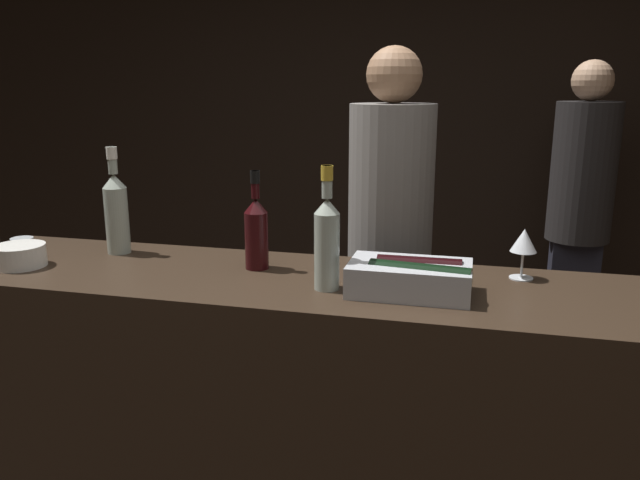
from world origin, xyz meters
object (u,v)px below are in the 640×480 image
candle_votive (23,246)px  person_blond_tee (580,207)px  red_wine_bottle_black_foil (256,230)px  rose_wine_bottle (327,239)px  white_wine_bottle (116,210)px  person_in_hoodie (389,248)px  bowl_white (20,255)px  wine_glass (524,242)px  ice_bin_with_bottles (412,277)px

candle_votive → person_blond_tee: (2.11, 1.71, -0.08)m
red_wine_bottle_black_foil → rose_wine_bottle: bearing=-29.2°
white_wine_bottle → person_in_hoodie: 1.04m
bowl_white → person_in_hoodie: (1.13, 0.70, -0.08)m
candle_votive → person_in_hoodie: 1.36m
wine_glass → red_wine_bottle_black_foil: red_wine_bottle_black_foil is taller
white_wine_bottle → rose_wine_bottle: bearing=-14.9°
red_wine_bottle_black_foil → rose_wine_bottle: (0.27, -0.15, 0.02)m
bowl_white → red_wine_bottle_black_foil: (0.77, 0.17, 0.09)m
candle_votive → person_in_hoodie: person_in_hoodie is taller
red_wine_bottle_black_foil → wine_glass: bearing=6.2°
person_in_hoodie → red_wine_bottle_black_foil: bearing=-78.1°
red_wine_bottle_black_foil → person_in_hoodie: person_in_hoodie is taller
wine_glass → person_in_hoodie: 0.66m
wine_glass → candle_votive: (-1.70, -0.12, -0.09)m
ice_bin_with_bottles → person_in_hoodie: bearing=103.0°
person_blond_tee → wine_glass: bearing=90.1°
person_in_hoodie → candle_votive: bearing=-109.1°
ice_bin_with_bottles → rose_wine_bottle: size_ratio=0.96×
ice_bin_with_bottles → wine_glass: 0.39m
wine_glass → rose_wine_bottle: rose_wine_bottle is taller
ice_bin_with_bottles → red_wine_bottle_black_foil: size_ratio=1.09×
white_wine_bottle → wine_glass: bearing=1.0°
wine_glass → white_wine_bottle: (-1.38, -0.02, 0.04)m
red_wine_bottle_black_foil → person_blond_tee: bearing=53.7°
ice_bin_with_bottles → rose_wine_bottle: bearing=-176.4°
red_wine_bottle_black_foil → person_in_hoodie: (0.37, 0.53, -0.17)m
candle_votive → person_blond_tee: person_blond_tee is taller
wine_glass → red_wine_bottle_black_foil: bearing=-173.8°
bowl_white → wine_glass: wine_glass is taller
bowl_white → white_wine_bottle: (0.22, 0.24, 0.12)m
red_wine_bottle_black_foil → person_blond_tee: size_ratio=0.18×
wine_glass → candle_votive: 1.71m
bowl_white → rose_wine_bottle: size_ratio=0.45×
wine_glass → person_blond_tee: person_blond_tee is taller
wine_glass → red_wine_bottle_black_foil: (-0.83, -0.09, 0.01)m
rose_wine_bottle → person_blond_tee: size_ratio=0.21×
person_blond_tee → red_wine_bottle_black_foil: bearing=68.0°
rose_wine_bottle → wine_glass: bearing=23.2°
ice_bin_with_bottles → white_wine_bottle: white_wine_bottle is taller
candle_votive → wine_glass: bearing=4.1°
rose_wine_bottle → candle_votive: bearing=174.0°
candle_votive → person_in_hoodie: bearing=24.4°
rose_wine_bottle → person_in_hoodie: bearing=82.1°
red_wine_bottle_black_foil → white_wine_bottle: size_ratio=0.85×
ice_bin_with_bottles → white_wine_bottle: bearing=169.3°
wine_glass → person_in_hoodie: bearing=136.8°
white_wine_bottle → red_wine_bottle_black_foil: bearing=-6.9°
candle_votive → person_in_hoodie: (1.24, 0.56, -0.07)m
bowl_white → person_in_hoodie: person_in_hoodie is taller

